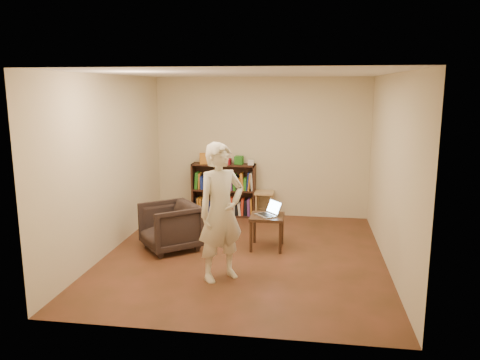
# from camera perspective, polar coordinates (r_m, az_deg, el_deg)

# --- Properties ---
(floor) EXTENTS (4.50, 4.50, 0.00)m
(floor) POSITION_cam_1_polar(r_m,az_deg,el_deg) (6.93, 0.52, -9.14)
(floor) COLOR #402A14
(floor) RESTS_ON ground
(ceiling) EXTENTS (4.50, 4.50, 0.00)m
(ceiling) POSITION_cam_1_polar(r_m,az_deg,el_deg) (6.50, 0.56, 12.87)
(ceiling) COLOR white
(ceiling) RESTS_ON wall_back
(wall_back) EXTENTS (4.00, 0.00, 4.00)m
(wall_back) POSITION_cam_1_polar(r_m,az_deg,el_deg) (8.80, 2.59, 3.98)
(wall_back) COLOR beige
(wall_back) RESTS_ON floor
(wall_left) EXTENTS (0.00, 4.50, 4.50)m
(wall_left) POSITION_cam_1_polar(r_m,az_deg,el_deg) (7.15, -15.55, 1.86)
(wall_left) COLOR beige
(wall_left) RESTS_ON floor
(wall_right) EXTENTS (0.00, 4.50, 4.50)m
(wall_right) POSITION_cam_1_polar(r_m,az_deg,el_deg) (6.62, 17.94, 0.99)
(wall_right) COLOR beige
(wall_right) RESTS_ON floor
(bookshelf) EXTENTS (1.20, 0.30, 1.00)m
(bookshelf) POSITION_cam_1_polar(r_m,az_deg,el_deg) (8.90, -1.97, -1.57)
(bookshelf) COLOR black
(bookshelf) RESTS_ON floor
(box_yellow) EXTENTS (0.27, 0.23, 0.19)m
(box_yellow) POSITION_cam_1_polar(r_m,az_deg,el_deg) (8.82, -4.17, 2.63)
(box_yellow) COLOR orange
(box_yellow) RESTS_ON bookshelf
(red_cloth) EXTENTS (0.28, 0.21, 0.09)m
(red_cloth) POSITION_cam_1_polar(r_m,az_deg,el_deg) (8.77, -2.06, 2.28)
(red_cloth) COLOR maroon
(red_cloth) RESTS_ON bookshelf
(box_green) EXTENTS (0.16, 0.16, 0.15)m
(box_green) POSITION_cam_1_polar(r_m,az_deg,el_deg) (8.74, -0.13, 2.45)
(box_green) COLOR #27731E
(box_green) RESTS_ON bookshelf
(box_white) EXTENTS (0.12, 0.12, 0.09)m
(box_white) POSITION_cam_1_polar(r_m,az_deg,el_deg) (8.66, 1.34, 2.15)
(box_white) COLOR silver
(box_white) RESTS_ON bookshelf
(stool) EXTENTS (0.35, 0.35, 0.51)m
(stool) POSITION_cam_1_polar(r_m,az_deg,el_deg) (8.72, 2.98, -2.05)
(stool) COLOR #A4734F
(stool) RESTS_ON floor
(armchair) EXTENTS (1.08, 1.08, 0.71)m
(armchair) POSITION_cam_1_polar(r_m,az_deg,el_deg) (7.15, -8.54, -5.63)
(armchair) COLOR black
(armchair) RESTS_ON floor
(side_table) EXTENTS (0.50, 0.50, 0.51)m
(side_table) POSITION_cam_1_polar(r_m,az_deg,el_deg) (7.11, 3.31, -5.01)
(side_table) COLOR black
(side_table) RESTS_ON floor
(laptop) EXTENTS (0.44, 0.44, 0.22)m
(laptop) POSITION_cam_1_polar(r_m,az_deg,el_deg) (7.09, 3.58, -3.90)
(laptop) COLOR #ACADB1
(laptop) RESTS_ON side_table
(person) EXTENTS (0.76, 0.74, 1.76)m
(person) POSITION_cam_1_polar(r_m,az_deg,el_deg) (5.87, -2.34, -3.95)
(person) COLOR beige
(person) RESTS_ON floor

